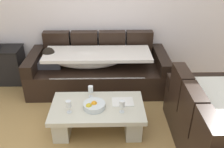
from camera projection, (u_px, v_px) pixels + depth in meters
name	position (u px, v px, depth m)	size (l,w,h in m)	color
back_wall	(98.00, 2.00, 4.13)	(9.00, 0.10, 2.70)	white
couch_along_wall	(96.00, 69.00, 4.15)	(2.29, 0.92, 0.88)	black
couch_near_window	(219.00, 130.00, 2.82)	(0.92, 1.74, 0.88)	black
coffee_table	(98.00, 115.00, 3.22)	(1.20, 0.68, 0.38)	beige
fruit_bowl	(94.00, 106.00, 3.10)	(0.28, 0.28, 0.10)	silver
wine_glass_near_left	(68.00, 105.00, 2.98)	(0.07, 0.07, 0.17)	silver
wine_glass_near_right	(122.00, 104.00, 2.99)	(0.07, 0.07, 0.17)	silver
wine_glass_far_back	(91.00, 90.00, 3.29)	(0.07, 0.07, 0.17)	silver
open_magazine	(123.00, 102.00, 3.23)	(0.28, 0.21, 0.01)	white
side_cabinet	(3.00, 65.00, 4.33)	(0.72, 0.44, 0.64)	black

